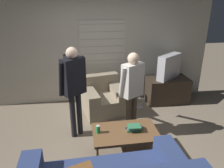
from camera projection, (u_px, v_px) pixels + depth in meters
name	position (u px, v px, depth m)	size (l,w,h in m)	color
ground_plane	(115.00, 150.00, 3.68)	(16.00, 16.00, 0.00)	#7F705B
wall_back	(101.00, 48.00, 5.06)	(5.20, 0.08, 2.55)	#BCB7A8
armchair_beige	(103.00, 98.00, 4.85)	(1.00, 1.01, 0.77)	gray
coffee_table	(125.00, 133.00, 3.43)	(1.02, 0.64, 0.45)	brown
tv_stand	(167.00, 90.00, 5.29)	(0.98, 0.57, 0.60)	#33281E
tv	(169.00, 67.00, 5.07)	(0.68, 0.57, 0.57)	#B2B2B7
person_left_standing	(73.00, 82.00, 3.72)	(0.49, 0.83, 1.66)	black
person_right_standing	(132.00, 85.00, 3.79)	(0.49, 0.74, 1.55)	#4C4233
book_stack	(134.00, 128.00, 3.42)	(0.25, 0.18, 0.09)	#33754C
soda_can	(98.00, 129.00, 3.36)	(0.07, 0.07, 0.13)	#238E47
spare_remote	(129.00, 130.00, 3.44)	(0.10, 0.13, 0.02)	black
floor_fan	(139.00, 101.00, 5.02)	(0.29, 0.20, 0.37)	#A8A8AD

